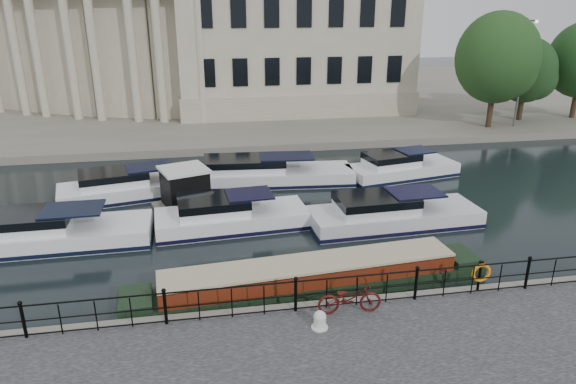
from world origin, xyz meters
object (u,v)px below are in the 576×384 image
object	(u,v)px
narrowboat	(310,283)
mooring_bollard	(320,320)
bicycle	(350,298)
life_ring_post	(481,273)
harbour_hut	(185,190)

from	to	relation	value
narrowboat	mooring_bollard	bearing A→B (deg)	-101.66
bicycle	life_ring_post	world-z (taller)	life_ring_post
bicycle	life_ring_post	size ratio (longest dim) A/B	1.81
bicycle	life_ring_post	bearing A→B (deg)	-81.61
mooring_bollard	life_ring_post	xyz separation A→B (m)	(5.78, 1.10, 0.42)
life_ring_post	harbour_hut	world-z (taller)	harbour_hut
narrowboat	harbour_hut	size ratio (longest dim) A/B	3.66
narrowboat	harbour_hut	world-z (taller)	harbour_hut
bicycle	narrowboat	size ratio (longest dim) A/B	0.15
narrowboat	harbour_hut	bearing A→B (deg)	111.63
life_ring_post	narrowboat	size ratio (longest dim) A/B	0.08
life_ring_post	harbour_hut	bearing A→B (deg)	132.52
bicycle	narrowboat	bearing A→B (deg)	20.75
bicycle	mooring_bollard	xyz separation A→B (m)	(-1.10, -0.64, -0.26)
mooring_bollard	narrowboat	world-z (taller)	narrowboat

